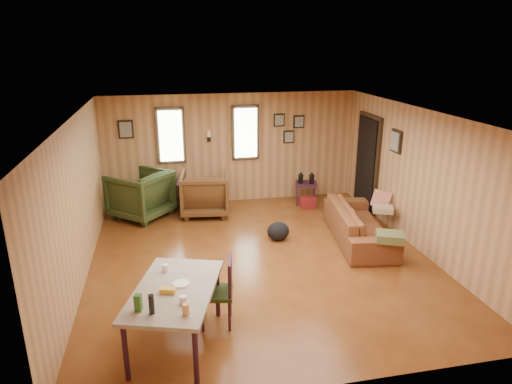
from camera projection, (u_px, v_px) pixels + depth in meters
room at (268, 185)px, 7.47m from camera, size 5.54×6.04×2.44m
sofa at (360, 218)px, 8.18m from camera, size 0.94×2.24×0.85m
recliner_brown at (205, 191)px, 9.41m from camera, size 1.07×1.02×0.99m
recliner_green at (140, 192)px, 9.24m from camera, size 1.40×1.41×1.06m
end_table at (166, 191)px, 9.70m from camera, size 0.64×0.60×0.73m
side_table at (306, 182)px, 9.99m from camera, size 0.57×0.57×0.74m
cooler at (308, 202)px, 9.88m from camera, size 0.34×0.25×0.23m
backpack at (278, 231)px, 8.24m from camera, size 0.45×0.37×0.35m
sofa_pillows at (385, 219)px, 7.91m from camera, size 1.03×1.83×0.38m
dining_table at (174, 294)px, 5.23m from camera, size 1.29×1.68×0.97m
dining_chair at (222, 288)px, 5.71m from camera, size 0.48×0.48×0.91m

